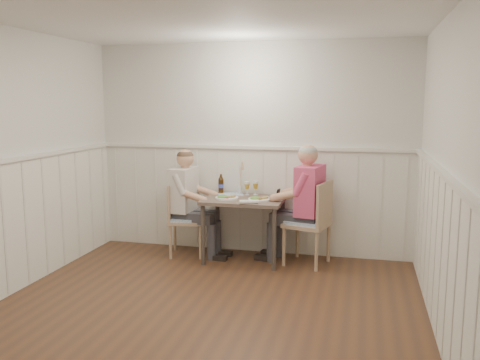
{
  "coord_description": "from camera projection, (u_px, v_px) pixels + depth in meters",
  "views": [
    {
      "loc": [
        1.36,
        -3.89,
        1.88
      ],
      "look_at": [
        0.0,
        1.64,
        1.0
      ],
      "focal_mm": 38.0,
      "sensor_mm": 36.0,
      "label": 1
    }
  ],
  "objects": [
    {
      "name": "gingham_mat",
      "position": [
        230.0,
        194.0,
        6.25
      ],
      "size": [
        0.38,
        0.34,
        0.01
      ],
      "color": "#5987C0",
      "rests_on": "dining_table"
    },
    {
      "name": "beer_glass_a",
      "position": [
        256.0,
        186.0,
        6.21
      ],
      "size": [
        0.07,
        0.07,
        0.17
      ],
      "color": "silver",
      "rests_on": "dining_table"
    },
    {
      "name": "beer_glass_b",
      "position": [
        247.0,
        186.0,
        6.2
      ],
      "size": [
        0.07,
        0.07,
        0.17
      ],
      "color": "silver",
      "rests_on": "dining_table"
    },
    {
      "name": "ground_plane",
      "position": [
        194.0,
        324.0,
        4.34
      ],
      "size": [
        4.5,
        4.5,
        0.0
      ],
      "primitive_type": "plane",
      "color": "#4B3021"
    },
    {
      "name": "beer_bottle",
      "position": [
        221.0,
        185.0,
        6.31
      ],
      "size": [
        0.07,
        0.07,
        0.24
      ],
      "color": "black",
      "rests_on": "dining_table"
    },
    {
      "name": "man_in_pink",
      "position": [
        306.0,
        214.0,
        5.88
      ],
      "size": [
        0.72,
        0.51,
        1.42
      ],
      "color": "#3F3F47",
      "rests_on": "ground"
    },
    {
      "name": "rolled_napkin",
      "position": [
        249.0,
        202.0,
        5.67
      ],
      "size": [
        0.21,
        0.12,
        0.05
      ],
      "color": "white",
      "rests_on": "dining_table"
    },
    {
      "name": "grass_vase",
      "position": [
        240.0,
        179.0,
        6.25
      ],
      "size": [
        0.05,
        0.05,
        0.43
      ],
      "color": "silver",
      "rests_on": "dining_table"
    },
    {
      "name": "chair_right",
      "position": [
        312.0,
        220.0,
        5.84
      ],
      "size": [
        0.57,
        0.57,
        0.98
      ],
      "color": "tan",
      "rests_on": "ground"
    },
    {
      "name": "wainscot",
      "position": [
        217.0,
        226.0,
        4.9
      ],
      "size": [
        4.0,
        4.49,
        1.34
      ],
      "color": "silver",
      "rests_on": "ground"
    },
    {
      "name": "chair_left",
      "position": [
        182.0,
        216.0,
        6.24
      ],
      "size": [
        0.5,
        0.5,
        0.89
      ],
      "color": "tan",
      "rests_on": "ground"
    },
    {
      "name": "plate_man",
      "position": [
        259.0,
        198.0,
        5.89
      ],
      "size": [
        0.27,
        0.27,
        0.07
      ],
      "color": "white",
      "rests_on": "dining_table"
    },
    {
      "name": "diner_cream",
      "position": [
        187.0,
        210.0,
        6.23
      ],
      "size": [
        0.64,
        0.44,
        1.33
      ],
      "color": "#3F3F47",
      "rests_on": "ground"
    },
    {
      "name": "dining_table",
      "position": [
        244.0,
        207.0,
        6.01
      ],
      "size": [
        0.93,
        0.7,
        0.75
      ],
      "color": "brown",
      "rests_on": "ground"
    },
    {
      "name": "room_shell",
      "position": [
        192.0,
        147.0,
        4.11
      ],
      "size": [
        4.04,
        4.54,
        2.6
      ],
      "color": "silver",
      "rests_on": "ground"
    },
    {
      "name": "plate_diner",
      "position": [
        226.0,
        197.0,
        5.97
      ],
      "size": [
        0.27,
        0.27,
        0.07
      ],
      "color": "white",
      "rests_on": "dining_table"
    }
  ]
}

